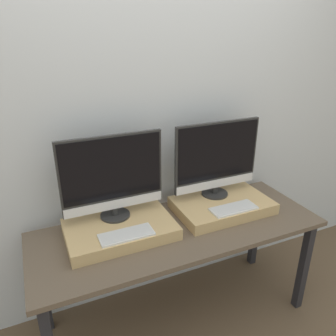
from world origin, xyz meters
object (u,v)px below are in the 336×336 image
Objects in this scene: keyboard_left at (126,235)px; keyboard_right at (234,208)px; monitor_left at (112,176)px; monitor_right at (217,158)px.

keyboard_left is 0.69m from keyboard_right.
monitor_left is 0.76m from keyboard_right.
monitor_right is 2.01× the size of keyboard_right.
monitor_left is 0.69m from monitor_right.
keyboard_right is (0.69, 0.00, 0.00)m from keyboard_left.
monitor_right is at bearing 17.84° from keyboard_left.
monitor_right is (0.69, 0.00, 0.00)m from monitor_left.
monitor_left is at bearing 162.16° from keyboard_right.
monitor_left is 1.00× the size of monitor_right.
monitor_left is at bearing 180.00° from monitor_right.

